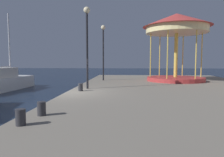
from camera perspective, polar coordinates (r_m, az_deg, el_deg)
ground_plane at (r=11.01m, az=-12.25°, el=-7.70°), size 120.00×120.00×0.00m
quay_dock at (r=10.96m, az=20.45°, el=-5.81°), size 12.28×26.29×0.80m
sailboat_white at (r=18.83m, az=-27.80°, el=-0.80°), size 2.25×6.75×6.32m
carousel at (r=17.32m, az=17.26°, el=12.41°), size 5.24×5.24×5.24m
lamp_post_near_edge at (r=11.94m, az=-6.87°, el=12.11°), size 0.36×0.36×4.55m
lamp_post_mid_promenade at (r=17.06m, az=-2.43°, el=9.70°), size 0.36×0.36×4.44m
bollard_south at (r=5.57m, az=-23.77°, el=-9.68°), size 0.24×0.24×0.40m
bollard_center at (r=6.34m, az=-18.74°, el=-7.81°), size 0.24×0.24×0.40m
bollard_north at (r=11.02m, az=-8.62°, el=-2.35°), size 0.24×0.24×0.40m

